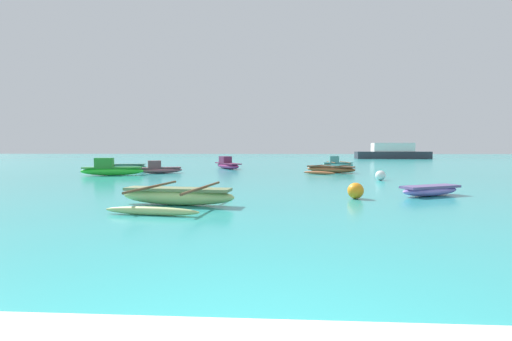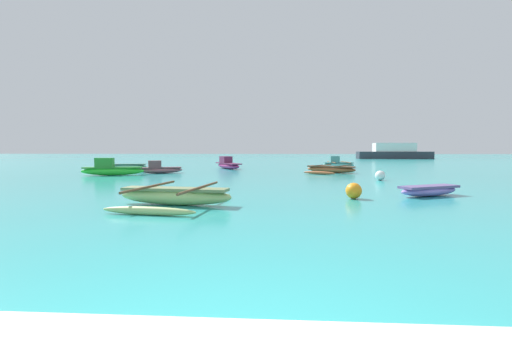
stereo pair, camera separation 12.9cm
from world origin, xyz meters
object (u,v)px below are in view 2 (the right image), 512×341
(moored_boat_0, at_px, (111,169))
(moored_boat_2, at_px, (228,164))
(moored_boat_5, at_px, (331,169))
(moored_boat_6, at_px, (429,190))
(moored_boat_7, at_px, (128,167))
(mooring_buoy_1, at_px, (354,191))
(mooring_buoy_0, at_px, (380,176))
(moored_boat_3, at_px, (159,169))
(moored_boat_4, at_px, (175,196))
(moored_boat_1, at_px, (338,164))
(distant_ferry, at_px, (394,152))

(moored_boat_0, height_order, moored_boat_2, moored_boat_0)
(moored_boat_5, bearing_deg, moored_boat_6, -51.43)
(moored_boat_7, bearing_deg, mooring_buoy_1, -56.19)
(moored_boat_5, distance_m, mooring_buoy_0, 5.77)
(moored_boat_3, distance_m, moored_boat_4, 13.30)
(moored_boat_6, distance_m, mooring_buoy_0, 5.71)
(moored_boat_1, height_order, moored_boat_6, moored_boat_1)
(moored_boat_0, bearing_deg, distant_ferry, 41.59)
(mooring_buoy_0, relative_size, distant_ferry, 0.04)
(moored_boat_2, xyz_separation_m, moored_boat_7, (-7.16, -2.37, -0.08))
(moored_boat_2, xyz_separation_m, mooring_buoy_0, (9.05, -9.87, -0.11))
(moored_boat_6, relative_size, distant_ferry, 0.20)
(moored_boat_3, xyz_separation_m, moored_boat_5, (11.12, 1.18, -0.05))
(moored_boat_3, bearing_deg, moored_boat_1, 6.24)
(moored_boat_4, distance_m, moored_boat_5, 14.98)
(moored_boat_7, bearing_deg, distant_ferry, 37.65)
(moored_boat_0, bearing_deg, moored_boat_6, -40.11)
(mooring_buoy_0, relative_size, mooring_buoy_1, 0.97)
(moored_boat_1, bearing_deg, moored_boat_2, -171.50)
(moored_boat_4, bearing_deg, moored_boat_6, 23.76)
(moored_boat_6, distance_m, mooring_buoy_1, 2.74)
(moored_boat_5, relative_size, mooring_buoy_1, 8.78)
(moored_boat_2, height_order, moored_boat_6, moored_boat_2)
(moored_boat_5, distance_m, distant_ferry, 38.98)
(moored_boat_1, xyz_separation_m, moored_boat_6, (-0.02, -17.21, -0.14))
(moored_boat_3, bearing_deg, moored_boat_5, -17.15)
(moored_boat_3, xyz_separation_m, moored_boat_4, (4.80, -12.40, -0.05))
(moored_boat_4, bearing_deg, moored_boat_1, 75.43)
(moored_boat_3, distance_m, mooring_buoy_0, 13.43)
(mooring_buoy_1, bearing_deg, moored_boat_1, 81.68)
(moored_boat_6, relative_size, moored_boat_7, 0.82)
(mooring_buoy_0, bearing_deg, moored_boat_2, 132.53)
(moored_boat_3, distance_m, moored_boat_5, 11.18)
(moored_boat_0, bearing_deg, moored_boat_4, -67.36)
(moored_boat_7, bearing_deg, moored_boat_6, -49.46)
(moored_boat_6, bearing_deg, moored_boat_0, 126.14)
(moored_boat_4, xyz_separation_m, moored_boat_6, (7.79, 2.31, -0.05))
(moored_boat_6, distance_m, distant_ferry, 49.03)
(moored_boat_1, xyz_separation_m, moored_boat_3, (-12.61, -7.12, -0.04))
(moored_boat_0, distance_m, mooring_buoy_0, 15.14)
(moored_boat_7, height_order, mooring_buoy_0, mooring_buoy_0)
(moored_boat_0, relative_size, moored_boat_3, 1.28)
(mooring_buoy_1, height_order, distant_ferry, distant_ferry)
(moored_boat_4, bearing_deg, moored_boat_5, 72.29)
(distant_ferry, bearing_deg, moored_boat_2, -126.78)
(moored_boat_2, relative_size, mooring_buoy_1, 8.11)
(distant_ferry, bearing_deg, moored_boat_5, -114.07)
(moored_boat_7, bearing_deg, moored_boat_4, -71.90)
(moored_boat_0, height_order, moored_boat_6, moored_boat_0)
(moored_boat_4, bearing_deg, moored_boat_0, 131.19)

